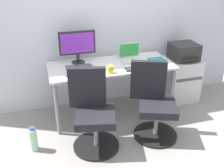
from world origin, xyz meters
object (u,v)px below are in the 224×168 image
object	(u,v)px
side_cabinet	(180,79)
printer	(184,52)
open_laptop	(131,56)
office_chair_left	(93,113)
coffee_mug	(110,69)
desktop_monitor	(77,45)
water_bottle_on_floor	(33,139)
office_chair_right	(154,104)

from	to	relation	value
side_cabinet	printer	xyz separation A→B (m)	(0.00, -0.00, 0.45)
printer	open_laptop	distance (m)	0.84
open_laptop	office_chair_left	bearing A→B (deg)	-134.26
coffee_mug	printer	bearing A→B (deg)	16.93
office_chair_left	printer	world-z (taller)	office_chair_left
desktop_monitor	water_bottle_on_floor	bearing A→B (deg)	-132.46
office_chair_left	open_laptop	world-z (taller)	open_laptop
water_bottle_on_floor	open_laptop	world-z (taller)	open_laptop
desktop_monitor	office_chair_left	bearing A→B (deg)	-89.62
office_chair_right	office_chair_left	bearing A→B (deg)	179.84
water_bottle_on_floor	open_laptop	distance (m)	1.67
printer	open_laptop	size ratio (longest dim) A/B	1.29
desktop_monitor	open_laptop	distance (m)	0.75
side_cabinet	open_laptop	xyz separation A→B (m)	(-0.84, -0.01, 0.46)
coffee_mug	desktop_monitor	bearing A→B (deg)	124.20
office_chair_left	open_laptop	bearing A→B (deg)	45.74
office_chair_left	office_chair_right	size ratio (longest dim) A/B	1.00
side_cabinet	printer	world-z (taller)	printer
office_chair_right	water_bottle_on_floor	world-z (taller)	office_chair_right
printer	water_bottle_on_floor	bearing A→B (deg)	-163.68
office_chair_left	water_bottle_on_floor	distance (m)	0.74
office_chair_right	water_bottle_on_floor	size ratio (longest dim) A/B	3.03
office_chair_right	side_cabinet	distance (m)	1.09
office_chair_right	water_bottle_on_floor	distance (m)	1.46
open_laptop	side_cabinet	bearing A→B (deg)	0.62
water_bottle_on_floor	desktop_monitor	xyz separation A→B (m)	(0.68, 0.74, 0.84)
water_bottle_on_floor	coffee_mug	xyz separation A→B (m)	(0.99, 0.28, 0.64)
desktop_monitor	coffee_mug	xyz separation A→B (m)	(0.32, -0.46, -0.20)
side_cabinet	coffee_mug	world-z (taller)	coffee_mug
water_bottle_on_floor	side_cabinet	bearing A→B (deg)	16.35
printer	desktop_monitor	xyz separation A→B (m)	(-1.55, 0.09, 0.21)
printer	water_bottle_on_floor	xyz separation A→B (m)	(-2.23, -0.65, -0.63)
printer	side_cabinet	bearing A→B (deg)	90.00
printer	desktop_monitor	world-z (taller)	desktop_monitor
desktop_monitor	office_chair_right	bearing A→B (deg)	-47.53
side_cabinet	office_chair_right	bearing A→B (deg)	-137.11
office_chair_right	open_laptop	xyz separation A→B (m)	(-0.04, 0.73, 0.37)
coffee_mug	water_bottle_on_floor	bearing A→B (deg)	-164.44
printer	water_bottle_on_floor	size ratio (longest dim) A/B	1.29
office_chair_left	office_chair_right	distance (m)	0.75
desktop_monitor	open_laptop	xyz separation A→B (m)	(0.72, -0.10, -0.19)
side_cabinet	printer	distance (m)	0.45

